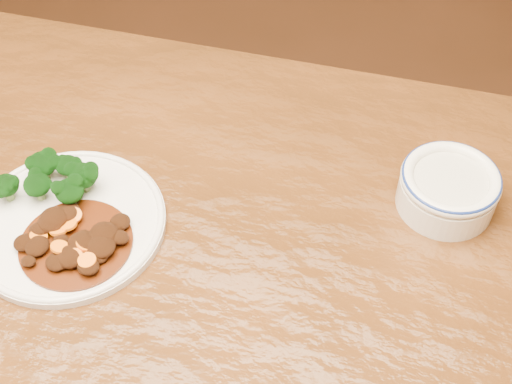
% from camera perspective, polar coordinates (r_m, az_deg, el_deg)
% --- Properties ---
extents(dining_table, '(1.55, 0.98, 0.75)m').
position_cam_1_polar(dining_table, '(0.87, -9.51, -11.30)').
color(dining_table, '#5B2E10').
rests_on(dining_table, ground).
extents(dinner_plate, '(0.23, 0.23, 0.01)m').
position_cam_1_polar(dinner_plate, '(0.87, -14.80, -2.38)').
color(dinner_plate, white).
rests_on(dinner_plate, dining_table).
extents(broccoli_florets, '(0.11, 0.08, 0.04)m').
position_cam_1_polar(broccoli_florets, '(0.88, -16.00, 1.07)').
color(broccoli_florets, olive).
rests_on(broccoli_florets, dinner_plate).
extents(mince_stew, '(0.13, 0.13, 0.02)m').
position_cam_1_polar(mince_stew, '(0.83, -14.38, -3.74)').
color(mince_stew, '#4E1E08').
rests_on(mince_stew, dinner_plate).
extents(dip_bowl, '(0.12, 0.12, 0.05)m').
position_cam_1_polar(dip_bowl, '(0.88, 15.13, 0.33)').
color(dip_bowl, white).
rests_on(dip_bowl, dining_table).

